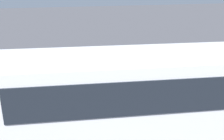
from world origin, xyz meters
TOP-DOWN VIEW (x-y plane):
  - ground_plane at (0.00, 0.00)m, footprint 80.00×80.00m
  - tour_bus at (-0.00, 4.78)m, footprint 10.13×3.20m
  - spectator_far_left at (-1.42, 1.84)m, footprint 0.58×0.38m
  - spectator_left at (-0.24, 2.17)m, footprint 0.57×0.32m
  - spectator_centre at (0.65, 1.81)m, footprint 0.58×0.34m
  - parked_motorcycle_silver at (-3.34, 2.38)m, footprint 2.03×0.72m
  - stunt_motorcycle at (1.60, -2.66)m, footprint 1.96×0.92m
  - traffic_cone at (-0.88, -2.09)m, footprint 0.34×0.34m
  - bay_line_a at (-4.91, -0.88)m, footprint 0.14×3.57m
  - bay_line_b at (-2.01, -0.88)m, footprint 0.14×3.68m
  - bay_line_c at (0.88, -0.88)m, footprint 0.14×4.05m
  - bay_line_d at (3.77, -0.88)m, footprint 0.15×4.89m

SIDE VIEW (x-z plane):
  - ground_plane at x=0.00m, z-range 0.00..0.00m
  - bay_line_a at x=-4.91m, z-range 0.00..0.01m
  - bay_line_b at x=-2.01m, z-range 0.00..0.01m
  - bay_line_c at x=0.88m, z-range 0.00..0.01m
  - bay_line_d at x=3.77m, z-range 0.00..0.01m
  - traffic_cone at x=-0.88m, z-range -0.01..0.62m
  - parked_motorcycle_silver at x=-3.34m, z-range -0.01..0.97m
  - stunt_motorcycle at x=1.60m, z-range 0.00..1.23m
  - spectator_centre at x=0.65m, z-range 0.17..1.94m
  - spectator_far_left at x=-1.42m, z-range 0.18..1.98m
  - spectator_left at x=-0.24m, z-range 0.18..1.99m
  - tour_bus at x=0.00m, z-range 0.02..3.27m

